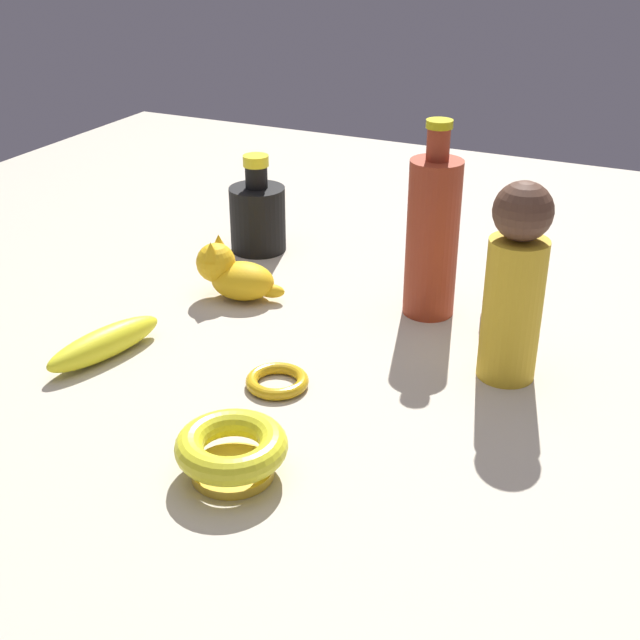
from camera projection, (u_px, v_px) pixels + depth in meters
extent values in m
plane|color=#BCB29E|center=(320.00, 350.00, 1.11)|extent=(2.00, 2.00, 0.00)
ellipsoid|color=yellow|center=(243.00, 281.00, 1.24)|extent=(0.08, 0.10, 0.05)
sphere|color=yellow|center=(216.00, 263.00, 1.23)|extent=(0.06, 0.06, 0.06)
cone|color=yellow|center=(211.00, 251.00, 1.21)|extent=(0.03, 0.03, 0.03)
cone|color=yellow|center=(219.00, 243.00, 1.24)|extent=(0.03, 0.03, 0.03)
ellipsoid|color=yellow|center=(270.00, 291.00, 1.23)|extent=(0.03, 0.05, 0.02)
cylinder|color=gold|center=(512.00, 310.00, 1.01)|extent=(0.08, 0.08, 0.18)
sphere|color=#513425|center=(523.00, 211.00, 0.96)|extent=(0.07, 0.07, 0.07)
cylinder|color=#97341E|center=(432.00, 239.00, 1.16)|extent=(0.07, 0.07, 0.22)
cylinder|color=#97341E|center=(438.00, 144.00, 1.10)|extent=(0.03, 0.03, 0.04)
cylinder|color=gold|center=(440.00, 124.00, 1.09)|extent=(0.04, 0.04, 0.01)
torus|color=gold|center=(277.00, 381.00, 1.02)|extent=(0.08, 0.08, 0.01)
cylinder|color=black|center=(258.00, 219.00, 1.39)|extent=(0.09, 0.09, 0.11)
cylinder|color=black|center=(256.00, 177.00, 1.36)|extent=(0.04, 0.04, 0.04)
cylinder|color=yellow|center=(256.00, 161.00, 1.35)|extent=(0.04, 0.04, 0.02)
cylinder|color=brown|center=(497.00, 325.00, 1.14)|extent=(0.05, 0.05, 0.03)
cylinder|color=gold|center=(498.00, 318.00, 1.14)|extent=(0.04, 0.04, 0.00)
cylinder|color=black|center=(499.00, 312.00, 1.13)|extent=(0.04, 0.04, 0.01)
cylinder|color=gold|center=(233.00, 470.00, 0.87)|extent=(0.09, 0.09, 0.01)
torus|color=yellow|center=(231.00, 446.00, 0.86)|extent=(0.11, 0.11, 0.03)
ellipsoid|color=yellow|center=(105.00, 343.00, 1.08)|extent=(0.18, 0.08, 0.04)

